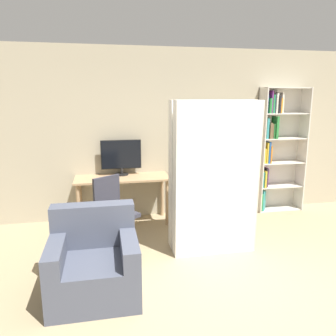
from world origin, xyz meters
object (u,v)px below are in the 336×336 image
Objects in this scene: monitor at (121,156)px; armchair at (94,262)px; office_chair at (114,220)px; mattress_near at (217,179)px; mattress_far at (210,175)px; bookshelf at (275,147)px.

monitor is 0.73× the size of armchair.
office_chair is 1.42m from mattress_near.
monitor is at bearing 133.76° from mattress_far.
mattress_near is 1.00× the size of mattress_far.
office_chair is 1.10× the size of armchair.
monitor is at bearing 127.84° from mattress_near.
armchair is (-0.24, -0.98, -0.06)m from office_chair.
office_chair is 1.37m from mattress_far.
bookshelf is at bearing 42.09° from mattress_near.
mattress_near reaches higher than monitor.
monitor is 1.21m from office_chair.
bookshelf is 2.07m from mattress_near.
office_chair is at bearing -160.04° from bookshelf.
bookshelf reaches higher than mattress_far.
office_chair is (-0.16, -1.00, -0.66)m from monitor.
mattress_far reaches higher than armchair.
bookshelf is 3.69m from armchair.
mattress_near is 2.24× the size of armchair.
office_chair is at bearing -99.28° from monitor.
monitor is at bearing 78.59° from armchair.
monitor is 2.61m from bookshelf.
mattress_far reaches higher than monitor.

